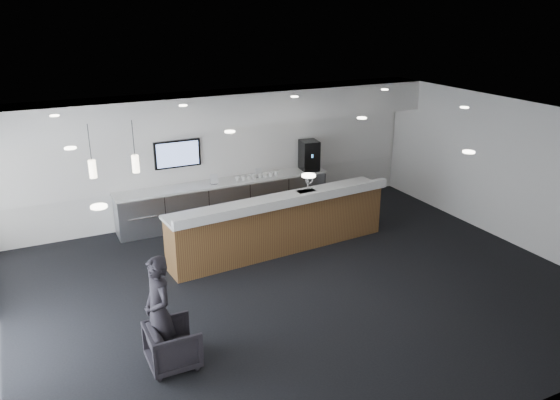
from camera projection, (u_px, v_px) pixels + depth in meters
name	position (u px, v px, depth m)	size (l,w,h in m)	color
ground	(298.00, 287.00, 9.80)	(10.00, 10.00, 0.00)	black
ceiling	(300.00, 123.00, 8.78)	(10.00, 8.00, 0.02)	black
back_wall	(219.00, 154.00, 12.68)	(10.00, 0.02, 3.00)	silver
right_wall	(511.00, 172.00, 11.34)	(0.02, 8.00, 3.00)	silver
soffit_bulkhead	(224.00, 108.00, 11.91)	(10.00, 0.90, 0.70)	white
alcove_panel	(219.00, 150.00, 12.62)	(9.80, 0.06, 1.40)	white
back_credenza	(226.00, 200.00, 12.72)	(5.06, 0.66, 0.95)	#9C9FA5
wall_tv	(177.00, 154.00, 12.14)	(1.05, 0.08, 0.62)	black
pendant_left	(143.00, 173.00, 8.73)	(0.12, 0.12, 0.30)	#FCE9C5
pendant_right	(98.00, 179.00, 8.45)	(0.12, 0.12, 0.30)	#FCE9C5
ceiling_can_lights	(300.00, 124.00, 8.79)	(7.00, 5.00, 0.02)	silver
service_counter	(280.00, 224.00, 11.11)	(4.84, 1.18, 1.49)	#57331D
coffee_machine	(309.00, 155.00, 13.33)	(0.47, 0.57, 0.72)	black
info_sign_left	(214.00, 179.00, 12.30)	(0.17, 0.02, 0.24)	silver
info_sign_right	(259.00, 173.00, 12.79)	(0.17, 0.02, 0.22)	silver
armchair	(173.00, 345.00, 7.60)	(0.68, 0.70, 0.64)	black
lounge_guest	(159.00, 312.00, 7.51)	(0.59, 0.39, 1.63)	black
cup_0	(276.00, 173.00, 12.95)	(0.11, 0.11, 0.10)	white
cup_1	(271.00, 174.00, 12.89)	(0.11, 0.11, 0.10)	white
cup_2	(265.00, 175.00, 12.84)	(0.11, 0.11, 0.10)	white
cup_3	(260.00, 176.00, 12.78)	(0.11, 0.11, 0.10)	white
cup_4	(254.00, 177.00, 12.72)	(0.11, 0.11, 0.10)	white
cup_5	(249.00, 177.00, 12.66)	(0.11, 0.11, 0.10)	white
cup_6	(243.00, 178.00, 12.61)	(0.11, 0.11, 0.10)	white
cup_7	(238.00, 179.00, 12.55)	(0.11, 0.11, 0.10)	white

